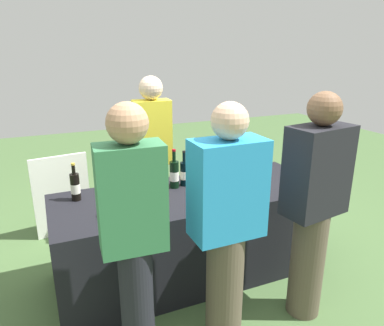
{
  "coord_description": "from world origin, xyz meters",
  "views": [
    {
      "loc": [
        -1.07,
        -2.49,
        1.87
      ],
      "look_at": [
        0.0,
        0.0,
        0.99
      ],
      "focal_mm": 33.59,
      "sensor_mm": 36.0,
      "label": 1
    }
  ],
  "objects_px": {
    "wine_glass_1": "(136,195)",
    "guest_0": "(133,234)",
    "guest_2": "(314,204)",
    "menu_board": "(62,196)",
    "wine_glass_3": "(243,184)",
    "wine_glass_0": "(111,203)",
    "guest_1": "(226,225)",
    "wine_bottle_1": "(149,180)",
    "wine_bottle_3": "(184,173)",
    "server_pouring": "(153,153)",
    "wine_bottle_5": "(220,166)",
    "wine_glass_2": "(204,189)",
    "wine_bottle_0": "(75,187)",
    "wine_bottle_2": "(174,174)",
    "wine_bottle_4": "(212,168)"
  },
  "relations": [
    {
      "from": "menu_board",
      "to": "guest_2",
      "type": "bearing_deg",
      "value": -60.06
    },
    {
      "from": "wine_bottle_3",
      "to": "guest_2",
      "type": "bearing_deg",
      "value": -59.57
    },
    {
      "from": "wine_bottle_3",
      "to": "wine_glass_3",
      "type": "height_order",
      "value": "wine_bottle_3"
    },
    {
      "from": "menu_board",
      "to": "wine_glass_2",
      "type": "bearing_deg",
      "value": -63.03
    },
    {
      "from": "wine_glass_2",
      "to": "server_pouring",
      "type": "xyz_separation_m",
      "value": [
        -0.12,
        0.89,
        0.05
      ]
    },
    {
      "from": "wine_bottle_0",
      "to": "guest_0",
      "type": "height_order",
      "value": "guest_0"
    },
    {
      "from": "wine_bottle_3",
      "to": "wine_bottle_4",
      "type": "height_order",
      "value": "wine_bottle_4"
    },
    {
      "from": "guest_2",
      "to": "menu_board",
      "type": "relative_size",
      "value": 1.91
    },
    {
      "from": "guest_0",
      "to": "wine_bottle_0",
      "type": "bearing_deg",
      "value": 106.3
    },
    {
      "from": "wine_bottle_5",
      "to": "guest_0",
      "type": "height_order",
      "value": "guest_0"
    },
    {
      "from": "guest_0",
      "to": "guest_1",
      "type": "relative_size",
      "value": 1.02
    },
    {
      "from": "wine_bottle_3",
      "to": "wine_glass_3",
      "type": "distance_m",
      "value": 0.51
    },
    {
      "from": "wine_bottle_0",
      "to": "wine_glass_2",
      "type": "relative_size",
      "value": 1.99
    },
    {
      "from": "wine_glass_0",
      "to": "wine_bottle_5",
      "type": "bearing_deg",
      "value": 19.33
    },
    {
      "from": "wine_bottle_3",
      "to": "wine_bottle_5",
      "type": "height_order",
      "value": "wine_bottle_5"
    },
    {
      "from": "wine_glass_1",
      "to": "wine_glass_3",
      "type": "bearing_deg",
      "value": -6.01
    },
    {
      "from": "guest_0",
      "to": "menu_board",
      "type": "xyz_separation_m",
      "value": [
        -0.29,
        1.89,
        -0.47
      ]
    },
    {
      "from": "wine_glass_0",
      "to": "guest_1",
      "type": "height_order",
      "value": "guest_1"
    },
    {
      "from": "wine_bottle_0",
      "to": "wine_bottle_3",
      "type": "xyz_separation_m",
      "value": [
        0.89,
        -0.04,
        -0.0
      ]
    },
    {
      "from": "wine_glass_1",
      "to": "menu_board",
      "type": "bearing_deg",
      "value": 109.96
    },
    {
      "from": "guest_0",
      "to": "menu_board",
      "type": "relative_size",
      "value": 1.91
    },
    {
      "from": "server_pouring",
      "to": "wine_bottle_0",
      "type": "bearing_deg",
      "value": 35.34
    },
    {
      "from": "wine_bottle_1",
      "to": "wine_bottle_5",
      "type": "xyz_separation_m",
      "value": [
        0.68,
        0.08,
        -0.0
      ]
    },
    {
      "from": "guest_2",
      "to": "menu_board",
      "type": "height_order",
      "value": "guest_2"
    },
    {
      "from": "wine_glass_0",
      "to": "server_pouring",
      "type": "bearing_deg",
      "value": 56.22
    },
    {
      "from": "wine_glass_1",
      "to": "guest_0",
      "type": "height_order",
      "value": "guest_0"
    },
    {
      "from": "wine_bottle_5",
      "to": "wine_glass_0",
      "type": "height_order",
      "value": "wine_bottle_5"
    },
    {
      "from": "wine_glass_3",
      "to": "guest_2",
      "type": "relative_size",
      "value": 0.09
    },
    {
      "from": "wine_bottle_2",
      "to": "wine_bottle_4",
      "type": "relative_size",
      "value": 1.04
    },
    {
      "from": "wine_bottle_2",
      "to": "guest_2",
      "type": "bearing_deg",
      "value": -54.92
    },
    {
      "from": "wine_glass_2",
      "to": "guest_2",
      "type": "height_order",
      "value": "guest_2"
    },
    {
      "from": "guest_0",
      "to": "wine_bottle_3",
      "type": "bearing_deg",
      "value": 57.33
    },
    {
      "from": "wine_bottle_2",
      "to": "wine_glass_2",
      "type": "distance_m",
      "value": 0.39
    },
    {
      "from": "wine_bottle_2",
      "to": "wine_bottle_5",
      "type": "xyz_separation_m",
      "value": [
        0.45,
        0.03,
        -0.0
      ]
    },
    {
      "from": "wine_bottle_3",
      "to": "menu_board",
      "type": "distance_m",
      "value": 1.43
    },
    {
      "from": "wine_bottle_2",
      "to": "menu_board",
      "type": "bearing_deg",
      "value": 130.9
    },
    {
      "from": "wine_bottle_3",
      "to": "wine_bottle_4",
      "type": "distance_m",
      "value": 0.26
    },
    {
      "from": "wine_glass_2",
      "to": "wine_bottle_3",
      "type": "bearing_deg",
      "value": 90.83
    },
    {
      "from": "guest_2",
      "to": "guest_1",
      "type": "bearing_deg",
      "value": 172.57
    },
    {
      "from": "wine_bottle_1",
      "to": "wine_bottle_3",
      "type": "relative_size",
      "value": 1.09
    },
    {
      "from": "guest_2",
      "to": "wine_glass_1",
      "type": "bearing_deg",
      "value": 139.61
    },
    {
      "from": "wine_bottle_3",
      "to": "guest_0",
      "type": "relative_size",
      "value": 0.19
    },
    {
      "from": "wine_glass_0",
      "to": "guest_2",
      "type": "relative_size",
      "value": 0.09
    },
    {
      "from": "wine_bottle_0",
      "to": "wine_bottle_2",
      "type": "height_order",
      "value": "wine_bottle_2"
    },
    {
      "from": "wine_bottle_0",
      "to": "menu_board",
      "type": "distance_m",
      "value": 1.04
    },
    {
      "from": "wine_bottle_5",
      "to": "server_pouring",
      "type": "relative_size",
      "value": 0.2
    },
    {
      "from": "wine_bottle_2",
      "to": "wine_bottle_5",
      "type": "distance_m",
      "value": 0.45
    },
    {
      "from": "wine_bottle_2",
      "to": "guest_1",
      "type": "relative_size",
      "value": 0.21
    },
    {
      "from": "wine_glass_0",
      "to": "guest_1",
      "type": "relative_size",
      "value": 0.09
    },
    {
      "from": "wine_glass_0",
      "to": "guest_1",
      "type": "distance_m",
      "value": 0.84
    }
  ]
}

